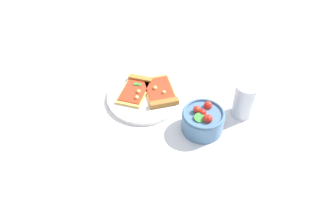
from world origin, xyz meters
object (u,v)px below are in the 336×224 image
(pizza_slice_far, at_px, (160,93))
(salad_bowl, at_px, (203,120))
(pizza_slice_near, at_px, (136,89))
(plate, at_px, (146,96))
(paper_napkin, at_px, (79,138))
(soda_glass, at_px, (244,100))

(pizza_slice_far, height_order, salad_bowl, salad_bowl)
(pizza_slice_near, bearing_deg, plate, 59.27)
(paper_napkin, bearing_deg, soda_glass, 104.19)
(plate, height_order, salad_bowl, salad_bowl)
(salad_bowl, relative_size, soda_glass, 1.08)
(plate, xyz_separation_m, pizza_slice_far, (-0.00, 0.05, 0.01))
(plate, relative_size, pizza_slice_near, 1.63)
(soda_glass, relative_size, paper_napkin, 0.90)
(pizza_slice_far, bearing_deg, paper_napkin, -50.77)
(paper_napkin, bearing_deg, plate, 135.78)
(pizza_slice_near, bearing_deg, pizza_slice_far, 78.16)
(pizza_slice_far, height_order, paper_napkin, pizza_slice_far)
(pizza_slice_near, xyz_separation_m, soda_glass, (0.08, 0.34, 0.04))
(pizza_slice_near, relative_size, soda_glass, 1.34)
(pizza_slice_far, relative_size, salad_bowl, 1.35)
(paper_napkin, bearing_deg, pizza_slice_far, 129.23)
(pizza_slice_far, xyz_separation_m, paper_napkin, (0.19, -0.23, -0.02))
(salad_bowl, bearing_deg, paper_napkin, -81.42)
(pizza_slice_near, height_order, pizza_slice_far, same)
(pizza_slice_near, distance_m, pizza_slice_far, 0.08)
(pizza_slice_near, relative_size, pizza_slice_far, 0.92)
(plate, bearing_deg, paper_napkin, -44.22)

